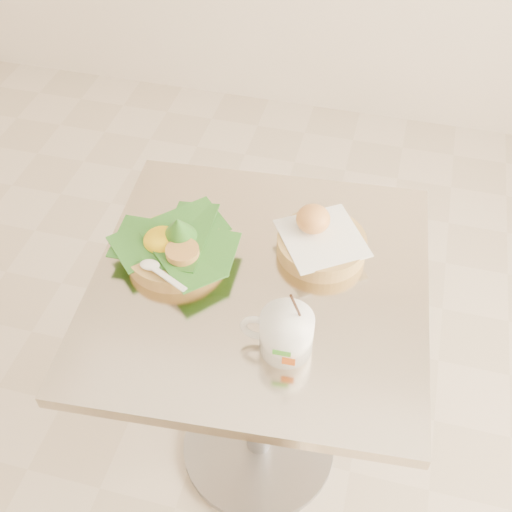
% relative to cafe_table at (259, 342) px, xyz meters
% --- Properties ---
extents(floor, '(3.60, 3.60, 0.00)m').
position_rel_cafe_table_xyz_m(floor, '(-0.18, -0.01, -0.53)').
color(floor, beige).
rests_on(floor, ground).
extents(cafe_table, '(0.75, 0.75, 0.75)m').
position_rel_cafe_table_xyz_m(cafe_table, '(0.00, 0.00, 0.00)').
color(cafe_table, gray).
rests_on(cafe_table, floor).
extents(rice_basket, '(0.27, 0.27, 0.13)m').
position_rel_cafe_table_xyz_m(rice_basket, '(-0.19, 0.02, 0.26)').
color(rice_basket, tan).
rests_on(rice_basket, cafe_table).
extents(bread_basket, '(0.23, 0.23, 0.10)m').
position_rel_cafe_table_xyz_m(bread_basket, '(0.10, 0.12, 0.25)').
color(bread_basket, tan).
rests_on(bread_basket, cafe_table).
extents(coffee_mug, '(0.14, 0.10, 0.18)m').
position_rel_cafe_table_xyz_m(coffee_mug, '(0.09, -0.15, 0.27)').
color(coffee_mug, white).
rests_on(coffee_mug, cafe_table).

